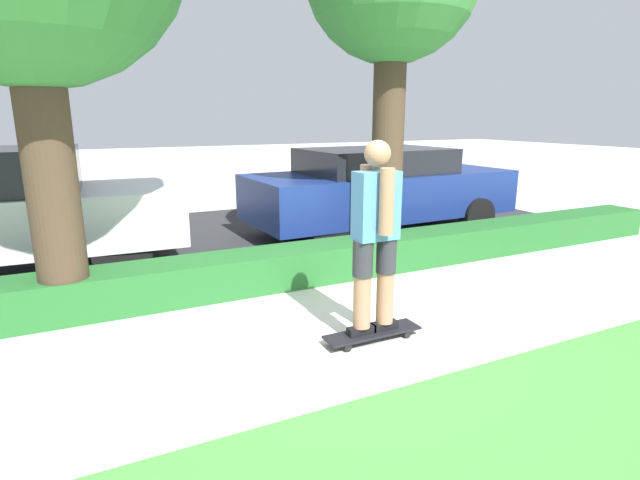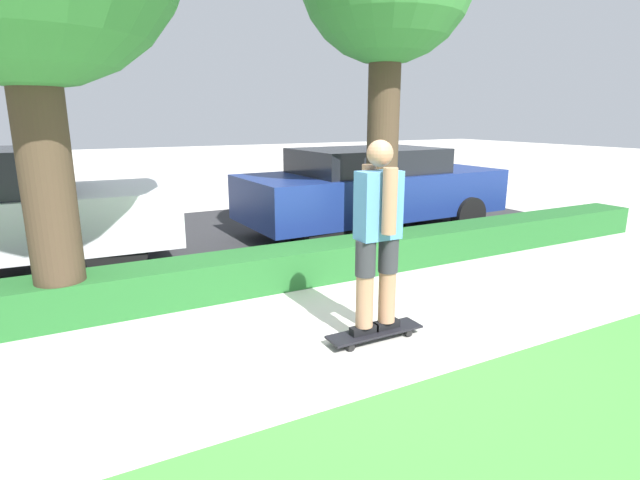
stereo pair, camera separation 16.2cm
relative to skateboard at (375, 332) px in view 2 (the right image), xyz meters
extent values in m
plane|color=beige|center=(-0.22, 0.21, -0.07)|extent=(60.00, 60.00, 0.00)
cube|color=#2D2D30|center=(-0.22, 4.41, -0.07)|extent=(13.03, 5.00, 0.01)
cube|color=#236028|center=(-0.22, 1.81, 0.14)|extent=(13.03, 0.60, 0.43)
cube|color=black|center=(0.00, 0.00, 0.01)|extent=(0.91, 0.24, 0.02)
cylinder|color=black|center=(0.31, -0.09, -0.04)|extent=(0.07, 0.04, 0.07)
cylinder|color=black|center=(0.31, 0.09, -0.04)|extent=(0.07, 0.04, 0.07)
cylinder|color=black|center=(-0.31, -0.09, -0.04)|extent=(0.07, 0.04, 0.07)
cylinder|color=black|center=(-0.31, 0.09, -0.04)|extent=(0.07, 0.04, 0.07)
cube|color=black|center=(-0.12, 0.00, 0.05)|extent=(0.26, 0.09, 0.07)
cylinder|color=#A37556|center=(-0.12, 0.00, 0.48)|extent=(0.15, 0.15, 0.79)
cylinder|color=#2D2D33|center=(-0.12, 0.00, 0.72)|extent=(0.18, 0.18, 0.32)
cube|color=black|center=(0.12, 0.00, 0.05)|extent=(0.26, 0.09, 0.07)
cylinder|color=#A37556|center=(0.12, 0.00, 0.48)|extent=(0.15, 0.15, 0.79)
cylinder|color=#2D2D33|center=(0.12, 0.00, 0.72)|extent=(0.18, 0.18, 0.32)
cube|color=#4C84B7|center=(0.00, 0.00, 1.17)|extent=(0.38, 0.21, 0.58)
cylinder|color=#A37556|center=(0.00, -0.16, 1.22)|extent=(0.12, 0.12, 0.55)
cylinder|color=#A37556|center=(0.00, 0.16, 1.22)|extent=(0.12, 0.12, 0.55)
sphere|color=#A37556|center=(0.00, 0.00, 1.60)|extent=(0.22, 0.22, 0.22)
cylinder|color=#423323|center=(-2.47, 1.75, 1.35)|extent=(0.46, 0.46, 2.84)
cylinder|color=#423323|center=(1.52, 2.13, 1.48)|extent=(0.42, 0.42, 3.11)
cylinder|color=black|center=(-1.85, 2.87, 0.28)|extent=(0.71, 0.21, 0.71)
cylinder|color=black|center=(-1.85, 4.51, 0.28)|extent=(0.71, 0.21, 0.71)
cube|color=navy|center=(2.45, 3.67, 0.60)|extent=(4.67, 1.97, 0.73)
cube|color=black|center=(2.31, 3.67, 1.17)|extent=(2.45, 1.68, 0.41)
cylinder|color=black|center=(3.88, 2.84, 0.24)|extent=(0.62, 0.22, 0.62)
cylinder|color=black|center=(3.88, 4.51, 0.24)|extent=(0.62, 0.22, 0.62)
cylinder|color=black|center=(1.02, 2.84, 0.24)|extent=(0.62, 0.22, 0.62)
cylinder|color=black|center=(1.02, 4.51, 0.24)|extent=(0.62, 0.22, 0.62)
camera|label=1|loc=(-2.26, -3.53, 1.91)|focal=28.00mm
camera|label=2|loc=(-2.41, -3.45, 1.91)|focal=28.00mm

